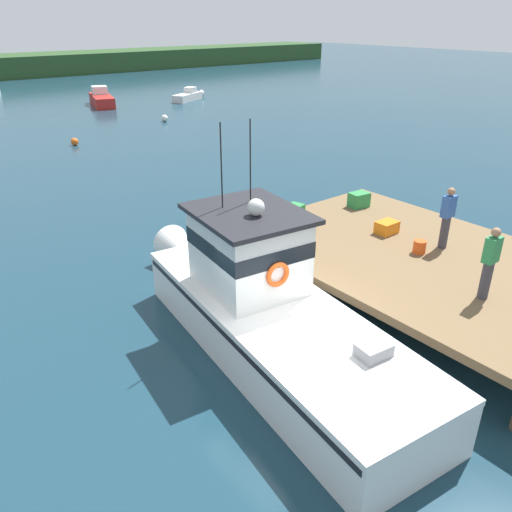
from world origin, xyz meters
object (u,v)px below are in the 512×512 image
(crate_stack_near_edge, at_px, (387,227))
(bait_bucket, at_px, (419,247))
(moored_boat_off_the_point, at_px, (189,96))
(crate_single_by_cleat, at_px, (359,200))
(deckhand_further_back, at_px, (490,262))
(mooring_buoy_inshore, at_px, (165,118))
(mooring_buoy_spare_mooring, at_px, (75,142))
(deckhand_by_the_boat, at_px, (447,217))
(main_fishing_boat, at_px, (264,306))
(moored_boat_far_left, at_px, (101,99))
(crate_stack_mid_dock, at_px, (294,212))

(crate_stack_near_edge, height_order, bait_bucket, crate_stack_near_edge)
(crate_stack_near_edge, height_order, moored_boat_off_the_point, crate_stack_near_edge)
(crate_stack_near_edge, relative_size, crate_single_by_cleat, 1.00)
(crate_stack_near_edge, height_order, deckhand_further_back, deckhand_further_back)
(mooring_buoy_inshore, bearing_deg, mooring_buoy_spare_mooring, -157.88)
(mooring_buoy_inshore, height_order, mooring_buoy_spare_mooring, mooring_buoy_inshore)
(bait_bucket, distance_m, deckhand_by_the_boat, 1.05)
(crate_stack_near_edge, distance_m, deckhand_further_back, 3.87)
(deckhand_by_the_boat, bearing_deg, moored_boat_off_the_point, 68.98)
(deckhand_by_the_boat, xyz_separation_m, mooring_buoy_spare_mooring, (-1.44, 22.51, -1.85))
(bait_bucket, bearing_deg, moored_boat_off_the_point, 67.71)
(main_fishing_boat, distance_m, moored_boat_off_the_point, 36.63)
(crate_single_by_cleat, height_order, deckhand_further_back, deckhand_further_back)
(crate_single_by_cleat, xyz_separation_m, bait_bucket, (-1.45, -3.28, -0.06))
(moored_boat_far_left, bearing_deg, main_fishing_boat, -107.75)
(crate_stack_near_edge, bearing_deg, crate_stack_mid_dock, 118.36)
(moored_boat_off_the_point, relative_size, mooring_buoy_spare_mooring, 9.73)
(moored_boat_far_left, xyz_separation_m, mooring_buoy_spare_mooring, (-7.06, -12.62, -0.29))
(moored_boat_far_left, bearing_deg, mooring_buoy_inshore, -87.17)
(moored_boat_off_the_point, bearing_deg, mooring_buoy_inshore, -132.02)
(main_fishing_boat, relative_size, mooring_buoy_spare_mooring, 23.59)
(crate_stack_near_edge, distance_m, crate_stack_mid_dock, 2.75)
(deckhand_by_the_boat, relative_size, moored_boat_off_the_point, 0.40)
(crate_single_by_cleat, distance_m, crate_stack_mid_dock, 2.41)
(crate_stack_near_edge, bearing_deg, moored_boat_far_left, 79.91)
(moored_boat_off_the_point, relative_size, mooring_buoy_inshore, 8.82)
(moored_boat_far_left, xyz_separation_m, mooring_buoy_inshore, (0.47, -9.56, -0.27))
(crate_stack_near_edge, distance_m, mooring_buoy_spare_mooring, 21.04)
(crate_single_by_cleat, height_order, moored_boat_far_left, crate_single_by_cleat)
(bait_bucket, height_order, deckhand_by_the_boat, deckhand_by_the_boat)
(main_fishing_boat, xyz_separation_m, crate_stack_near_edge, (4.98, 0.66, 0.36))
(deckhand_further_back, distance_m, moored_boat_far_left, 37.91)
(crate_stack_mid_dock, relative_size, moored_boat_off_the_point, 0.15)
(mooring_buoy_inshore, distance_m, mooring_buoy_spare_mooring, 8.13)
(moored_boat_far_left, distance_m, mooring_buoy_inshore, 9.57)
(main_fishing_boat, bearing_deg, crate_stack_mid_dock, 39.93)
(main_fishing_boat, bearing_deg, moored_boat_far_left, 72.25)
(main_fishing_boat, relative_size, crate_single_by_cleat, 16.58)
(crate_single_by_cleat, height_order, mooring_buoy_inshore, crate_single_by_cleat)
(crate_stack_near_edge, distance_m, mooring_buoy_inshore, 24.92)
(mooring_buoy_spare_mooring, bearing_deg, deckhand_by_the_boat, -86.33)
(crate_single_by_cleat, relative_size, bait_bucket, 1.76)
(crate_stack_near_edge, height_order, mooring_buoy_spare_mooring, crate_stack_near_edge)
(crate_stack_near_edge, relative_size, mooring_buoy_inshore, 1.29)
(deckhand_by_the_boat, bearing_deg, deckhand_further_back, -128.77)
(mooring_buoy_spare_mooring, bearing_deg, crate_single_by_cleat, -83.63)
(moored_boat_far_left, height_order, moored_boat_off_the_point, moored_boat_far_left)
(deckhand_by_the_boat, bearing_deg, mooring_buoy_inshore, 76.61)
(deckhand_further_back, height_order, moored_boat_off_the_point, deckhand_further_back)
(crate_stack_mid_dock, relative_size, bait_bucket, 1.76)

